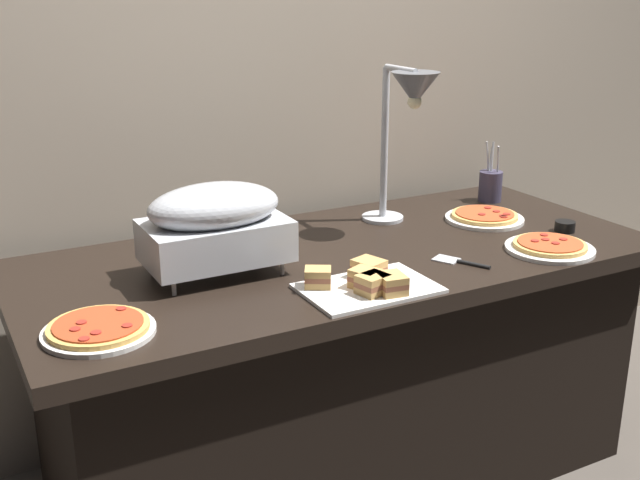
% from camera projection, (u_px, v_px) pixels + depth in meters
% --- Properties ---
extents(ground_plane, '(8.00, 8.00, 0.00)m').
position_uv_depth(ground_plane, '(339.00, 470.00, 2.56)').
color(ground_plane, '#4C443D').
extents(back_wall, '(4.40, 0.04, 2.40)m').
position_uv_depth(back_wall, '(268.00, 84.00, 2.60)').
color(back_wall, tan).
rests_on(back_wall, ground_plane).
extents(buffet_table, '(1.90, 0.84, 0.76)m').
position_uv_depth(buffet_table, '(340.00, 365.00, 2.44)').
color(buffet_table, black).
rests_on(buffet_table, ground_plane).
extents(chafing_dish, '(0.39, 0.24, 0.25)m').
position_uv_depth(chafing_dish, '(215.00, 223.00, 2.11)').
color(chafing_dish, '#B7BABF').
rests_on(chafing_dish, buffet_table).
extents(heat_lamp, '(0.15, 0.31, 0.52)m').
position_uv_depth(heat_lamp, '(409.00, 106.00, 2.41)').
color(heat_lamp, '#B7BABF').
rests_on(heat_lamp, buffet_table).
extents(pizza_plate_front, '(0.26, 0.26, 0.03)m').
position_uv_depth(pizza_plate_front, '(550.00, 247.00, 2.33)').
color(pizza_plate_front, white).
rests_on(pizza_plate_front, buffet_table).
extents(pizza_plate_center, '(0.26, 0.26, 0.03)m').
position_uv_depth(pizza_plate_center, '(99.00, 329.00, 1.78)').
color(pizza_plate_center, white).
rests_on(pizza_plate_center, buffet_table).
extents(pizza_plate_raised_stand, '(0.26, 0.26, 0.03)m').
position_uv_depth(pizza_plate_raised_stand, '(485.00, 217.00, 2.63)').
color(pizza_plate_raised_stand, white).
rests_on(pizza_plate_raised_stand, buffet_table).
extents(sandwich_platter, '(0.35, 0.23, 0.06)m').
position_uv_depth(sandwich_platter, '(366.00, 282.00, 2.03)').
color(sandwich_platter, white).
rests_on(sandwich_platter, buffet_table).
extents(sauce_cup_near, '(0.06, 0.06, 0.04)m').
position_uv_depth(sauce_cup_near, '(223.00, 231.00, 2.44)').
color(sauce_cup_near, black).
rests_on(sauce_cup_near, buffet_table).
extents(sauce_cup_far, '(0.06, 0.06, 0.03)m').
position_uv_depth(sauce_cup_far, '(565.00, 226.00, 2.51)').
color(sauce_cup_far, black).
rests_on(sauce_cup_far, buffet_table).
extents(utensil_holder, '(0.08, 0.08, 0.22)m').
position_uv_depth(utensil_holder, '(490.00, 185.00, 2.85)').
color(utensil_holder, '#383347').
rests_on(utensil_holder, buffet_table).
extents(serving_spatula, '(0.11, 0.17, 0.01)m').
position_uv_depth(serving_spatula, '(459.00, 262.00, 2.24)').
color(serving_spatula, '#B7BABF').
rests_on(serving_spatula, buffet_table).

